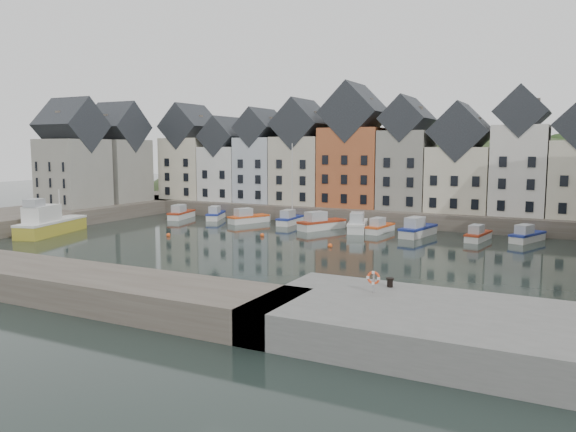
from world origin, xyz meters
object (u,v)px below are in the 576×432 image
Objects in this scene: life_ring_post at (374,278)px; boat_a at (181,214)px; boat_d at (290,219)px; mooring_bollard at (390,282)px; large_vessel at (49,224)px.

boat_a is at bearing 139.55° from life_ring_post.
boat_a is at bearing -177.02° from boat_d.
life_ring_post reaches higher than boat_a.
boat_d is 20.13× the size of mooring_bollard.
large_vessel is at bearing 163.39° from mooring_bollard.
boat_d is 30.68m from large_vessel.
large_vessel is at bearing -137.82° from boat_d.
mooring_bollard is 1.93m from life_ring_post.
mooring_bollard is (42.24, -33.83, 1.61)m from boat_a.
large_vessel is 48.77m from life_ring_post.
large_vessel is 8.70× the size of life_ring_post.
life_ring_post reaches higher than mooring_bollard.
life_ring_post is at bearing -53.89° from boat_a.
large_vessel is at bearing -115.82° from boat_a.
boat_a is 54.95m from life_ring_post.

